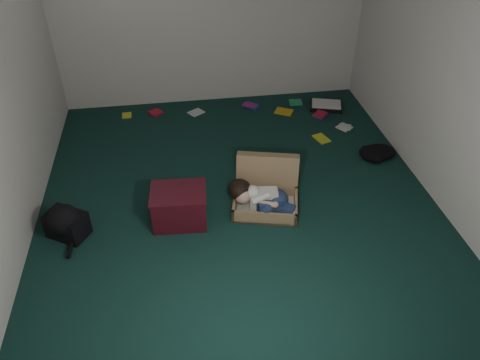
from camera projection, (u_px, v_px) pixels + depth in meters
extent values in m
plane|color=#102E28|center=(238.00, 198.00, 4.86)|extent=(4.50, 4.50, 0.00)
plane|color=silver|center=(210.00, 5.00, 5.85)|extent=(4.50, 0.00, 4.50)
plane|color=silver|center=(306.00, 280.00, 2.30)|extent=(4.50, 0.00, 4.50)
plane|color=silver|center=(451.00, 68.00, 4.32)|extent=(0.00, 4.50, 4.50)
cube|color=#957852|center=(265.00, 204.00, 4.66)|extent=(0.72, 0.59, 0.14)
cube|color=beige|center=(265.00, 207.00, 4.69)|extent=(0.66, 0.53, 0.02)
cube|color=#957852|center=(267.00, 175.00, 4.81)|extent=(0.66, 0.34, 0.46)
cube|color=silver|center=(264.00, 199.00, 4.60)|extent=(0.29, 0.18, 0.20)
sphere|color=tan|center=(243.00, 195.00, 4.56)|extent=(0.17, 0.17, 0.17)
ellipsoid|color=black|center=(240.00, 189.00, 4.59)|extent=(0.23, 0.24, 0.20)
ellipsoid|color=navy|center=(277.00, 199.00, 4.60)|extent=(0.21, 0.24, 0.20)
cube|color=navy|center=(270.00, 206.00, 4.53)|extent=(0.25, 0.15, 0.13)
cube|color=navy|center=(283.00, 209.00, 4.53)|extent=(0.24, 0.21, 0.10)
sphere|color=white|center=(292.00, 209.00, 4.55)|extent=(0.10, 0.10, 0.10)
sphere|color=white|center=(292.00, 214.00, 4.51)|extent=(0.09, 0.09, 0.09)
cylinder|color=tan|center=(268.00, 204.00, 4.48)|extent=(0.17, 0.09, 0.06)
cube|color=#400D16|center=(179.00, 207.00, 4.48)|extent=(0.53, 0.43, 0.34)
cube|color=#400D16|center=(178.00, 193.00, 4.37)|extent=(0.55, 0.45, 0.02)
cube|color=black|center=(326.00, 106.00, 6.41)|extent=(0.51, 0.43, 0.05)
cube|color=white|center=(326.00, 104.00, 6.40)|extent=(0.45, 0.38, 0.01)
cube|color=#C8CF24|center=(127.00, 115.00, 6.24)|extent=(0.18, 0.13, 0.02)
cube|color=#B01729|center=(156.00, 113.00, 6.29)|extent=(0.22, 0.21, 0.02)
cube|color=silver|center=(196.00, 112.00, 6.30)|extent=(0.18, 0.21, 0.02)
cube|color=navy|center=(251.00, 106.00, 6.44)|extent=(0.19, 0.21, 0.02)
cube|color=gold|center=(284.00, 112.00, 6.31)|extent=(0.22, 0.21, 0.02)
cube|color=#299761|center=(295.00, 103.00, 6.53)|extent=(0.19, 0.15, 0.02)
cube|color=#872176|center=(320.00, 115.00, 6.24)|extent=(0.22, 0.22, 0.02)
cube|color=beige|center=(344.00, 127.00, 5.99)|extent=(0.16, 0.20, 0.02)
cube|color=#C8CF24|center=(321.00, 139.00, 5.77)|extent=(0.20, 0.22, 0.02)
cube|color=#B01729|center=(319.00, 108.00, 6.39)|extent=(0.22, 0.20, 0.02)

